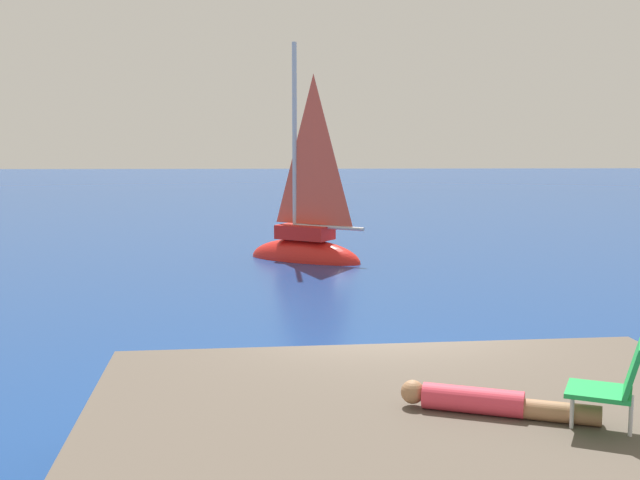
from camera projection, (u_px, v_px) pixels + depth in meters
ground_plane at (382, 400)px, 10.74m from camera, size 160.00×160.00×0.00m
shore_ledge at (423, 459)px, 7.46m from camera, size 6.59×4.82×1.07m
boulder_seaward at (207, 415)px, 10.16m from camera, size 1.54×1.69×1.00m
boulder_inland at (292, 424)px, 9.87m from camera, size 1.60×1.53×0.77m
sailboat_near at (306, 247)px, 22.96m from camera, size 3.70×2.94×6.84m
person_sunbather at (487, 402)px, 7.10m from camera, size 1.69×0.76×0.25m
beach_chair at (614, 383)px, 6.60m from camera, size 0.74×0.69×0.80m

